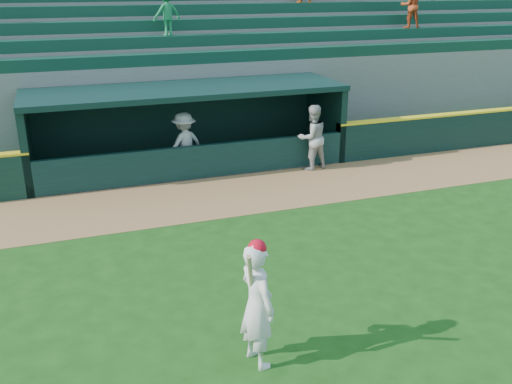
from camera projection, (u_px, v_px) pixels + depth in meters
ground at (284, 283)px, 10.89m from camera, size 120.00×120.00×0.00m
warning_track at (214, 197)px, 15.21m from camera, size 40.00×3.00×0.01m
dugout_player_front at (312, 137)px, 17.12m from camera, size 1.06×0.89×1.98m
dugout_player_inside at (184, 144)px, 16.62m from camera, size 1.39×1.12×1.87m
dugout at (186, 121)px, 17.47m from camera, size 9.40×2.80×2.46m
stands at (156, 67)px, 21.13m from camera, size 34.50×6.25×7.55m
batter_at_plate at (257, 303)px, 8.31m from camera, size 0.62×0.87×2.05m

